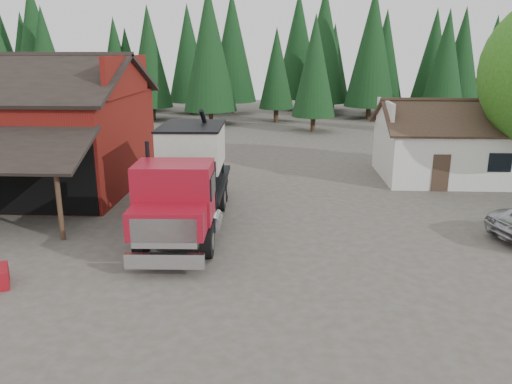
{
  "coord_description": "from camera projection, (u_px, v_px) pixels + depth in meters",
  "views": [
    {
      "loc": [
        2.97,
        -16.08,
        7.28
      ],
      "look_at": [
        2.05,
        3.06,
        1.8
      ],
      "focal_mm": 35.0,
      "sensor_mm": 36.0,
      "label": 1
    }
  ],
  "objects": [
    {
      "name": "ground",
      "position": [
        194.0,
        264.0,
        17.58
      ],
      "size": [
        120.0,
        120.0,
        0.0
      ],
      "primitive_type": "plane",
      "color": "#474238",
      "rests_on": "ground"
    },
    {
      "name": "red_barn",
      "position": [
        21.0,
        138.0,
        26.86
      ],
      "size": [
        12.8,
        13.63,
        7.18
      ],
      "color": "maroon",
      "rests_on": "ground"
    },
    {
      "name": "farmhouse",
      "position": [
        452.0,
        150.0,
        29.0
      ],
      "size": [
        8.6,
        6.42,
        4.65
      ],
      "color": "silver",
      "rests_on": "ground"
    },
    {
      "name": "conifer_backdrop",
      "position": [
        255.0,
        115.0,
        57.92
      ],
      "size": [
        76.0,
        16.0,
        16.0
      ],
      "primitive_type": null,
      "color": "black",
      "rests_on": "ground"
    },
    {
      "name": "near_pine_b",
      "position": [
        315.0,
        66.0,
        44.49
      ],
      "size": [
        3.96,
        3.96,
        10.4
      ],
      "color": "#382619",
      "rests_on": "ground"
    },
    {
      "name": "near_pine_d",
      "position": [
        209.0,
        48.0,
        48.39
      ],
      "size": [
        5.28,
        5.28,
        13.4
      ],
      "color": "#382619",
      "rests_on": "ground"
    },
    {
      "name": "feed_truck",
      "position": [
        187.0,
        175.0,
        20.89
      ],
      "size": [
        3.32,
        10.52,
        4.71
      ],
      "rotation": [
        0.0,
        0.0,
        0.03
      ],
      "color": "black",
      "rests_on": "ground"
    }
  ]
}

